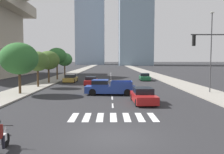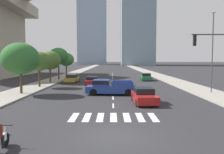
{
  "view_description": "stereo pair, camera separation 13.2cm",
  "coord_description": "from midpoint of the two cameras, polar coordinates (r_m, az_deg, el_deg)",
  "views": [
    {
      "loc": [
        -0.24,
        -11.57,
        3.9
      ],
      "look_at": [
        0.0,
        14.03,
        2.0
      ],
      "focal_mm": 37.43,
      "sensor_mm": 36.0,
      "label": 1
    },
    {
      "loc": [
        -0.1,
        -11.57,
        3.9
      ],
      "look_at": [
        0.0,
        14.03,
        2.0
      ],
      "focal_mm": 37.43,
      "sensor_mm": 36.0,
      "label": 2
    }
  ],
  "objects": [
    {
      "name": "traffic_signal_near",
      "position": [
        20.77,
        25.02,
        5.03
      ],
      "size": [
        4.22,
        0.28,
        6.15
      ],
      "rotation": [
        0.0,
        0.0,
        3.14
      ],
      "color": "#333335",
      "rests_on": "sidewalk_east"
    },
    {
      "name": "street_tree_second",
      "position": [
        33.99,
        -17.84,
        3.65
      ],
      "size": [
        3.21,
        3.21,
        4.9
      ],
      "color": "#4C3823",
      "rests_on": "sidewalk_west"
    },
    {
      "name": "street_tree_nearest",
      "position": [
        27.81,
        -21.87,
        4.2
      ],
      "size": [
        4.13,
        4.13,
        5.64
      ],
      "color": "#4C3823",
      "rests_on": "sidewalk_west"
    },
    {
      "name": "street_lamp_east",
      "position": [
        29.17,
        22.93,
        6.78
      ],
      "size": [
        0.5,
        0.24,
        9.18
      ],
      "color": "#3F3F42",
      "rests_on": "sidewalk_east"
    },
    {
      "name": "sedan_green_1",
      "position": [
        44.65,
        7.89,
        -0.02
      ],
      "size": [
        2.04,
        4.76,
        1.33
      ],
      "rotation": [
        0.0,
        0.0,
        -1.62
      ],
      "color": "#1E6038",
      "rests_on": "ground"
    },
    {
      "name": "street_tree_fifth",
      "position": [
        52.8,
        -11.58,
        4.21
      ],
      "size": [
        3.43,
        3.43,
        5.27
      ],
      "color": "#4C3823",
      "rests_on": "sidewalk_west"
    },
    {
      "name": "street_tree_third",
      "position": [
        39.53,
        -15.36,
        3.95
      ],
      "size": [
        3.59,
        3.59,
        5.19
      ],
      "color": "#4C3823",
      "rests_on": "sidewalk_west"
    },
    {
      "name": "sedan_red_2",
      "position": [
        21.27,
        7.49,
        -4.64
      ],
      "size": [
        2.03,
        4.48,
        1.37
      ],
      "rotation": [
        0.0,
        0.0,
        -1.54
      ],
      "color": "maroon",
      "rests_on": "ground"
    },
    {
      "name": "sidewalk_east",
      "position": [
        43.23,
        14.54,
        -0.97
      ],
      "size": [
        4.0,
        260.0,
        0.15
      ],
      "primitive_type": "cube",
      "color": "gray",
      "rests_on": "ground"
    },
    {
      "name": "sidewalk_west",
      "position": [
        43.14,
        -15.15,
        -0.99
      ],
      "size": [
        4.0,
        260.0,
        0.15
      ],
      "primitive_type": "cube",
      "color": "gray",
      "rests_on": "ground"
    },
    {
      "name": "sedan_red_0",
      "position": [
        36.32,
        -5.25,
        -0.99
      ],
      "size": [
        1.85,
        4.54,
        1.29
      ],
      "rotation": [
        0.0,
        0.0,
        1.57
      ],
      "color": "maroon",
      "rests_on": "ground"
    },
    {
      "name": "pickup_truck",
      "position": [
        26.09,
        -1.17,
        -2.55
      ],
      "size": [
        5.66,
        2.24,
        1.67
      ],
      "rotation": [
        0.0,
        0.0,
        3.09
      ],
      "color": "navy",
      "rests_on": "ground"
    },
    {
      "name": "sedan_gold_3",
      "position": [
        41.17,
        -10.17,
        -0.37
      ],
      "size": [
        2.04,
        4.38,
        1.39
      ],
      "rotation": [
        0.0,
        0.0,
        1.54
      ],
      "color": "#B28E38",
      "rests_on": "ground"
    },
    {
      "name": "lane_divider_center",
      "position": [
        43.78,
        -0.3,
        -0.86
      ],
      "size": [
        0.14,
        50.0,
        0.01
      ],
      "color": "silver",
      "rests_on": "ground"
    },
    {
      "name": "street_tree_fourth",
      "position": [
        45.5,
        -13.39,
        4.99
      ],
      "size": [
        3.66,
        3.66,
        6.01
      ],
      "color": "#4C3823",
      "rests_on": "sidewalk_west"
    },
    {
      "name": "ground_plane",
      "position": [
        12.21,
        0.31,
        -14.39
      ],
      "size": [
        800.0,
        800.0,
        0.0
      ],
      "primitive_type": "plane",
      "color": "#28282B"
    },
    {
      "name": "crosswalk_near",
      "position": [
        16.08,
        0.09,
        -9.78
      ],
      "size": [
        5.85,
        2.53,
        0.01
      ],
      "color": "silver",
      "rests_on": "ground"
    }
  ]
}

